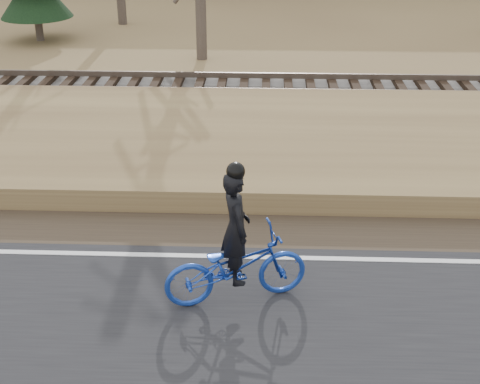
{
  "coord_description": "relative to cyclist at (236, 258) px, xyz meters",
  "views": [
    {
      "loc": [
        -0.01,
        -9.17,
        5.82
      ],
      "look_at": [
        -0.39,
        0.5,
        1.1
      ],
      "focal_mm": 50.0,
      "sensor_mm": 36.0,
      "label": 1
    }
  ],
  "objects": [
    {
      "name": "railroad",
      "position": [
        0.39,
        8.97,
        -0.22
      ],
      "size": [
        120.0,
        2.4,
        0.29
      ],
      "color": "black",
      "rests_on": "ballast"
    },
    {
      "name": "ballast",
      "position": [
        0.39,
        8.97,
        -0.53
      ],
      "size": [
        120.0,
        3.0,
        0.45
      ],
      "primitive_type": "cube",
      "color": "slate",
      "rests_on": "ground"
    },
    {
      "name": "edge_line",
      "position": [
        0.39,
        1.17,
        -0.69
      ],
      "size": [
        120.0,
        0.12,
        0.01
      ],
      "primitive_type": "cube",
      "color": "silver",
      "rests_on": "road"
    },
    {
      "name": "cyclist",
      "position": [
        0.0,
        0.0,
        0.0
      ],
      "size": [
        2.23,
        1.31,
        2.2
      ],
      "rotation": [
        0.0,
        0.0,
        1.86
      ],
      "color": "#1739A0",
      "rests_on": "road"
    },
    {
      "name": "embankment",
      "position": [
        0.39,
        5.17,
        -0.53
      ],
      "size": [
        120.0,
        5.0,
        0.44
      ],
      "primitive_type": "cube",
      "color": "olive",
      "rests_on": "ground"
    },
    {
      "name": "road",
      "position": [
        0.39,
        -1.53,
        -0.72
      ],
      "size": [
        120.0,
        6.0,
        0.06
      ],
      "primitive_type": "cube",
      "color": "black",
      "rests_on": "ground"
    },
    {
      "name": "ground",
      "position": [
        0.39,
        0.97,
        -0.75
      ],
      "size": [
        120.0,
        120.0,
        0.0
      ],
      "primitive_type": "plane",
      "color": "olive",
      "rests_on": "ground"
    },
    {
      "name": "shoulder",
      "position": [
        0.39,
        2.17,
        -0.73
      ],
      "size": [
        120.0,
        1.6,
        0.04
      ],
      "primitive_type": "cube",
      "color": "#473A2B",
      "rests_on": "ground"
    }
  ]
}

